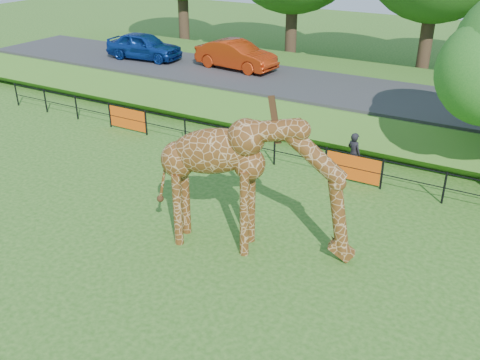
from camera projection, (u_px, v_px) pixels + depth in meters
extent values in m
plane|color=#275C17|center=(132.00, 276.00, 13.58)|extent=(90.00, 90.00, 0.00)
cube|color=#275C17|center=(346.00, 96.00, 25.34)|extent=(40.00, 9.00, 1.30)
cube|color=#313134|center=(336.00, 89.00, 23.87)|extent=(40.00, 5.00, 0.12)
imported|color=#123A97|center=(144.00, 46.00, 28.48)|extent=(4.27, 2.03, 1.41)
imported|color=#BB310D|center=(236.00, 55.00, 26.59)|extent=(4.38, 1.92, 1.40)
imported|color=black|center=(354.00, 154.00, 18.73)|extent=(0.67, 0.57, 1.55)
cylinder|color=#372419|center=(183.00, 14.00, 35.91)|extent=(0.70, 0.70, 5.00)
cylinder|color=#372419|center=(291.00, 24.00, 32.30)|extent=(0.70, 0.70, 5.00)
cylinder|color=#372419|center=(426.00, 37.00, 28.68)|extent=(0.70, 0.70, 5.00)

